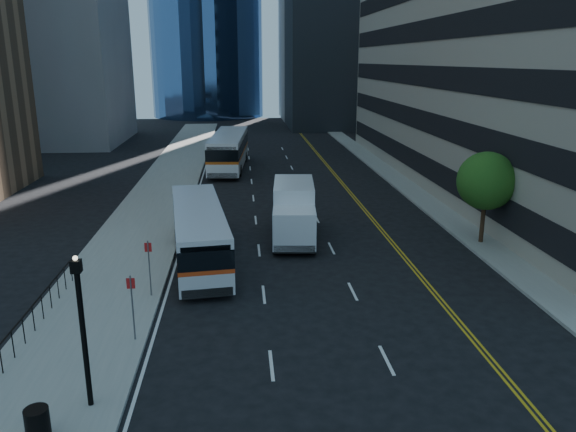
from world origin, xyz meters
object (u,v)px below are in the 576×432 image
Objects in this scene: street_tree at (486,181)px; trash_can at (38,425)px; lamp_post at (82,326)px; bus_front at (199,232)px; box_truck at (294,211)px; bus_rear at (229,150)px.

street_tree reaches higher than trash_can.
street_tree is 22.82m from lamp_post.
box_truck is (5.19, 3.26, 0.13)m from bus_front.
bus_front is at bearing -174.95° from street_tree.
box_truck is at bearing 169.75° from street_tree.
trash_can is at bearing -121.33° from lamp_post.
box_truck is (-10.41, 1.88, -1.96)m from street_tree.
street_tree is 24.72m from trash_can.
bus_front is (-15.60, -1.38, -2.09)m from street_tree.
lamp_post is 17.63m from box_truck.
bus_front is at bearing -142.95° from box_truck.
street_tree is 10.76m from box_truck.
street_tree is at bearing 39.40° from trash_can.
bus_front is 0.86× the size of bus_rear.
street_tree is 0.75× the size of box_truck.
trash_can is (-18.96, -15.57, -3.01)m from street_tree.
bus_front is at bearing 76.69° from trash_can.
lamp_post is (-18.00, -14.00, -0.92)m from street_tree.
trash_can is (-4.49, -39.72, -1.17)m from bus_rear.
bus_front is at bearing -88.13° from bus_rear.
lamp_post is at bearing -142.13° from street_tree.
box_truck is (7.59, 15.88, -1.05)m from lamp_post.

